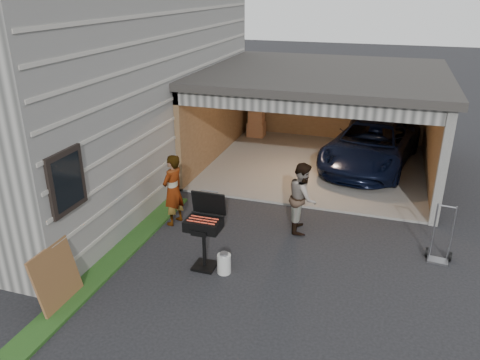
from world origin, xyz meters
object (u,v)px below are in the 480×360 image
object	(u,v)px
man	(303,197)
bbq_grill	(204,226)
hand_truck	(439,250)
plywood_panel	(56,277)
woman	(173,190)
minivan	(371,146)
propane_tank	(224,264)

from	to	relation	value
man	bbq_grill	xyz separation A→B (m)	(-1.49, -2.06, 0.09)
man	hand_truck	distance (m)	2.94
plywood_panel	woman	bearing A→B (deg)	79.54
woman	man	distance (m)	2.90
minivan	woman	size ratio (longest dim) A/B	2.86
propane_tank	plywood_panel	bearing A→B (deg)	-143.70
man	propane_tank	bearing A→B (deg)	142.22
woman	propane_tank	size ratio (longest dim) A/B	4.24
bbq_grill	propane_tank	world-z (taller)	bbq_grill
minivan	hand_truck	xyz separation A→B (m)	(1.64, -4.92, -0.43)
man	hand_truck	size ratio (longest dim) A/B	1.34
minivan	hand_truck	bearing A→B (deg)	-61.45
propane_tank	hand_truck	distance (m)	4.29
hand_truck	bbq_grill	bearing A→B (deg)	-153.56
minivan	hand_truck	size ratio (longest dim) A/B	3.99
minivan	woman	distance (m)	6.51
hand_truck	propane_tank	bearing A→B (deg)	-150.38
bbq_grill	hand_truck	world-z (taller)	bbq_grill
man	bbq_grill	world-z (taller)	man
minivan	propane_tank	size ratio (longest dim) A/B	12.12
bbq_grill	woman	bearing A→B (deg)	132.55
woman	propane_tank	distance (m)	2.45
minivan	man	distance (m)	4.66
woman	man	world-z (taller)	woman
woman	plywood_panel	size ratio (longest dim) A/B	1.53
propane_tank	man	bearing A→B (deg)	63.60
man	bbq_grill	size ratio (longest dim) A/B	1.07
minivan	woman	world-z (taller)	woman
propane_tank	woman	bearing A→B (deg)	138.53
minivan	propane_tank	world-z (taller)	minivan
man	bbq_grill	bearing A→B (deg)	132.69
man	minivan	bearing A→B (deg)	-26.50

